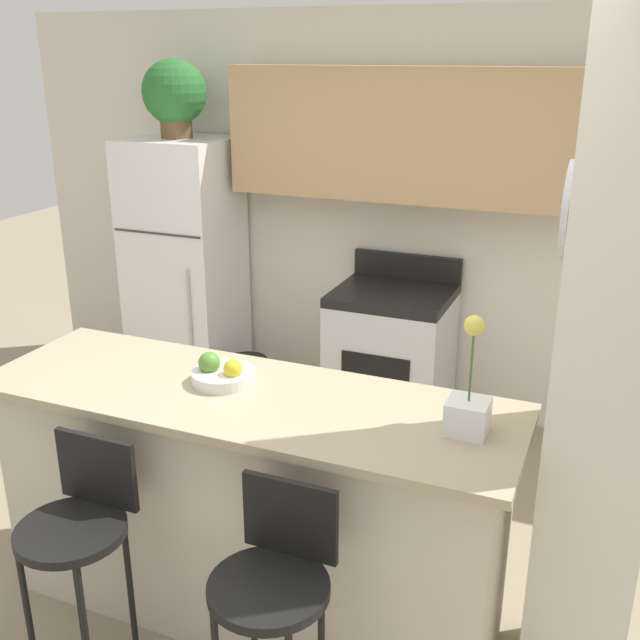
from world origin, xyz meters
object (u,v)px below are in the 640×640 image
at_px(bar_stool_left, 79,529).
at_px(stove_range, 391,358).
at_px(fruit_bowl, 222,373).
at_px(potted_plant_on_fridge, 174,95).
at_px(bar_stool_right, 274,585).
at_px(refrigerator, 185,269).
at_px(trash_bin, 247,385).
at_px(orchid_vase, 468,406).

bearing_deg(bar_stool_left, stove_range, 80.09).
bearing_deg(fruit_bowl, potted_plant_on_fridge, 126.21).
bearing_deg(bar_stool_right, refrigerator, 127.30).
bearing_deg(refrigerator, bar_stool_left, -66.32).
height_order(potted_plant_on_fridge, trash_bin, potted_plant_on_fridge).
distance_m(potted_plant_on_fridge, trash_bin, 1.93).
relative_size(stove_range, potted_plant_on_fridge, 2.19).
xyz_separation_m(potted_plant_on_fridge, trash_bin, (0.56, -0.20, -1.84)).
xyz_separation_m(refrigerator, potted_plant_on_fridge, (-0.00, 0.00, 1.15)).
bearing_deg(refrigerator, fruit_bowl, -53.79).
bearing_deg(potted_plant_on_fridge, stove_range, -0.07).
bearing_deg(trash_bin, fruit_bowl, -64.53).
bearing_deg(refrigerator, trash_bin, -19.80).
height_order(bar_stool_right, trash_bin, bar_stool_right).
distance_m(bar_stool_right, potted_plant_on_fridge, 3.35).
xyz_separation_m(bar_stool_left, fruit_bowl, (0.26, 0.62, 0.41)).
distance_m(fruit_bowl, trash_bin, 1.98).
xyz_separation_m(stove_range, orchid_vase, (0.84, -1.84, 0.67)).
bearing_deg(orchid_vase, bar_stool_right, -129.05).
xyz_separation_m(bar_stool_left, bar_stool_right, (0.79, 0.00, 0.00)).
xyz_separation_m(orchid_vase, fruit_bowl, (-1.00, 0.03, -0.06)).
height_order(refrigerator, bar_stool_left, refrigerator).
xyz_separation_m(bar_stool_left, potted_plant_on_fridge, (-1.07, 2.43, 1.37)).
bearing_deg(potted_plant_on_fridge, refrigerator, -60.62).
bearing_deg(stove_range, orchid_vase, -65.52).
bearing_deg(fruit_bowl, trash_bin, 115.47).
distance_m(potted_plant_on_fridge, orchid_vase, 3.10).
bearing_deg(refrigerator, orchid_vase, -38.36).
height_order(refrigerator, orchid_vase, refrigerator).
distance_m(bar_stool_right, trash_bin, 2.62).
xyz_separation_m(fruit_bowl, trash_bin, (-0.77, 1.61, -0.88)).
distance_m(orchid_vase, fruit_bowl, 1.01).
bearing_deg(orchid_vase, trash_bin, 137.16).
relative_size(stove_range, bar_stool_left, 1.09).
xyz_separation_m(potted_plant_on_fridge, orchid_vase, (2.33, -1.84, -0.90)).
height_order(bar_stool_left, orchid_vase, orchid_vase).
xyz_separation_m(refrigerator, trash_bin, (0.56, -0.20, -0.69)).
distance_m(refrigerator, bar_stool_left, 2.66).
relative_size(refrigerator, fruit_bowl, 6.91).
bearing_deg(trash_bin, potted_plant_on_fridge, 160.19).
xyz_separation_m(potted_plant_on_fridge, fruit_bowl, (1.32, -1.81, -0.96)).
distance_m(bar_stool_left, potted_plant_on_fridge, 2.99).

